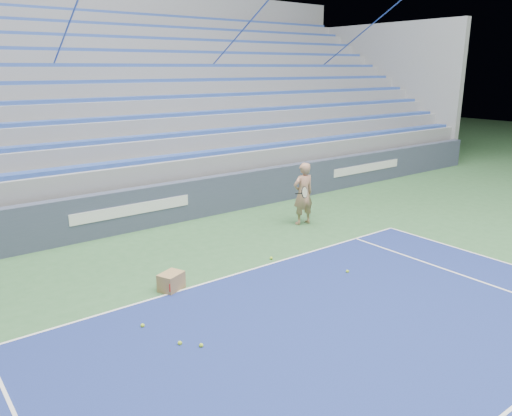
{
  "coord_description": "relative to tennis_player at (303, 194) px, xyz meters",
  "views": [
    {
      "loc": [
        -4.91,
        4.15,
        4.08
      ],
      "look_at": [
        1.4,
        12.38,
        1.15
      ],
      "focal_mm": 35.0,
      "sensor_mm": 36.0,
      "label": 1
    }
  ],
  "objects": [
    {
      "name": "ball_box",
      "position": [
        -4.8,
        -1.56,
        -0.67
      ],
      "size": [
        0.55,
        0.49,
        0.34
      ],
      "color": "#9D7B4C",
      "rests_on": "ground"
    },
    {
      "name": "tennis_ball_3",
      "position": [
        -1.54,
        -3.04,
        -0.81
      ],
      "size": [
        0.07,
        0.07,
        0.07
      ],
      "primitive_type": "sphere",
      "color": "#AFDF2D",
      "rests_on": "ground"
    },
    {
      "name": "bleachers",
      "position": [
        -3.91,
        8.0,
        1.52
      ],
      "size": [
        31.0,
        9.15,
        7.3
      ],
      "color": "gray",
      "rests_on": "ground"
    },
    {
      "name": "sponsor_barrier",
      "position": [
        -3.91,
        2.28,
        -0.29
      ],
      "size": [
        30.0,
        0.32,
        1.1
      ],
      "color": "#384156",
      "rests_on": "ground"
    },
    {
      "name": "tennis_ball_1",
      "position": [
        -5.42,
        -3.65,
        -0.81
      ],
      "size": [
        0.07,
        0.07,
        0.07
      ],
      "primitive_type": "sphere",
      "color": "#AFDF2D",
      "rests_on": "ground"
    },
    {
      "name": "tennis_ball_2",
      "position": [
        -2.32,
        -1.51,
        -0.81
      ],
      "size": [
        0.07,
        0.07,
        0.07
      ],
      "primitive_type": "sphere",
      "color": "#AFDF2D",
      "rests_on": "ground"
    },
    {
      "name": "tennis_ball_0",
      "position": [
        -5.86,
        -2.55,
        -0.81
      ],
      "size": [
        0.07,
        0.07,
        0.07
      ],
      "primitive_type": "sphere",
      "color": "#AFDF2D",
      "rests_on": "ground"
    },
    {
      "name": "tennis_player",
      "position": [
        0.0,
        0.0,
        0.0
      ],
      "size": [
        0.93,
        0.85,
        1.68
      ],
      "color": "tan",
      "rests_on": "ground"
    },
    {
      "name": "tennis_ball_4",
      "position": [
        -5.65,
        -3.39,
        -0.81
      ],
      "size": [
        0.07,
        0.07,
        0.07
      ],
      "primitive_type": "sphere",
      "color": "#AFDF2D",
      "rests_on": "ground"
    }
  ]
}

